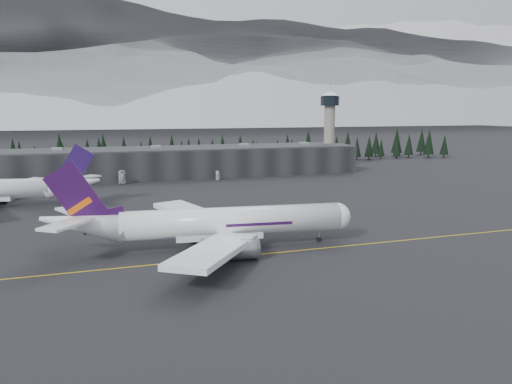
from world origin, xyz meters
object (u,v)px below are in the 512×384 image
object	(u,v)px
gse_vehicle_a	(122,183)
terminal	(179,162)
jet_main	(206,223)
control_tower	(330,121)
gse_vehicle_b	(218,179)

from	to	relation	value
gse_vehicle_a	terminal	bearing A→B (deg)	29.77
jet_main	control_tower	bearing A→B (deg)	59.94
gse_vehicle_a	gse_vehicle_b	size ratio (longest dim) A/B	1.41
terminal	jet_main	size ratio (longest dim) A/B	2.46
gse_vehicle_a	gse_vehicle_b	distance (m)	38.66
gse_vehicle_b	jet_main	bearing A→B (deg)	-51.95
gse_vehicle_a	jet_main	bearing A→B (deg)	-90.31
control_tower	gse_vehicle_b	bearing A→B (deg)	-160.45
gse_vehicle_a	gse_vehicle_b	bearing A→B (deg)	-6.56
control_tower	gse_vehicle_a	world-z (taller)	control_tower
jet_main	gse_vehicle_a	distance (m)	100.75
terminal	control_tower	distance (m)	76.98
control_tower	gse_vehicle_b	distance (m)	70.01
terminal	gse_vehicle_b	size ratio (longest dim) A/B	39.90
terminal	control_tower	bearing A→B (deg)	2.29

